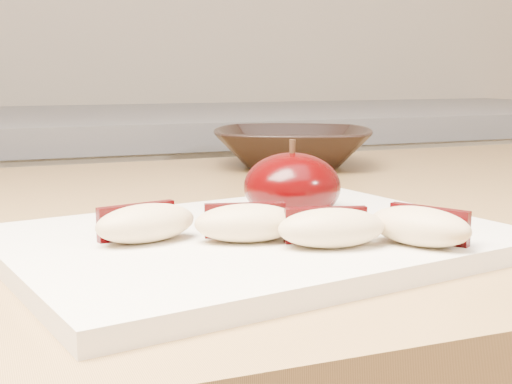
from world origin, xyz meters
name	(u,v)px	position (x,y,z in m)	size (l,w,h in m)	color
back_cabinet	(38,379)	(0.00, 1.20, 0.47)	(2.40, 0.62, 0.94)	silver
cutting_board	(256,241)	(0.08, 0.35, 0.91)	(0.30, 0.22, 0.01)	silver
apple_half	(292,187)	(0.13, 0.41, 0.93)	(0.09, 0.09, 0.06)	black
apple_wedge_a	(145,223)	(0.01, 0.35, 0.92)	(0.07, 0.04, 0.02)	tan
apple_wedge_b	(247,223)	(0.07, 0.33, 0.92)	(0.07, 0.04, 0.02)	tan
apple_wedge_c	(331,228)	(0.10, 0.30, 0.92)	(0.07, 0.04, 0.02)	tan
apple_wedge_d	(420,226)	(0.15, 0.28, 0.92)	(0.06, 0.07, 0.02)	tan
bowl	(293,147)	(0.27, 0.71, 0.92)	(0.18, 0.18, 0.05)	black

